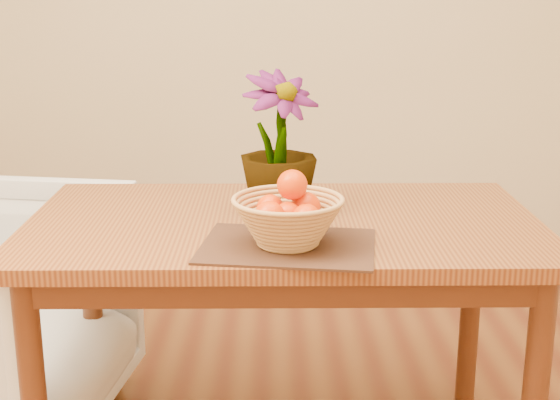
{
  "coord_description": "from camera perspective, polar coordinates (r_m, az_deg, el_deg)",
  "views": [
    {
      "loc": [
        -0.03,
        -1.75,
        1.36
      ],
      "look_at": [
        -0.01,
        0.09,
        0.86
      ],
      "focal_mm": 50.0,
      "sensor_mm": 36.0,
      "label": 1
    }
  ],
  "objects": [
    {
      "name": "orange_pile",
      "position": [
        1.88,
        0.64,
        -0.52
      ],
      "size": [
        0.16,
        0.16,
        0.13
      ],
      "rotation": [
        0.0,
        0.0,
        0.15
      ],
      "color": "red",
      "rests_on": "wicker_basket"
    },
    {
      "name": "wicker_basket",
      "position": [
        1.89,
        0.58,
        -1.71
      ],
      "size": [
        0.27,
        0.27,
        0.11
      ],
      "color": "tan",
      "rests_on": "placemat"
    },
    {
      "name": "table",
      "position": [
        2.16,
        0.25,
        -3.6
      ],
      "size": [
        1.4,
        0.8,
        0.75
      ],
      "color": "brown",
      "rests_on": "floor"
    },
    {
      "name": "placemat",
      "position": [
        1.9,
        0.57,
        -3.38
      ],
      "size": [
        0.46,
        0.37,
        0.01
      ],
      "primitive_type": "cube",
      "rotation": [
        0.0,
        0.0,
        -0.14
      ],
      "color": "#3D2216",
      "rests_on": "table"
    },
    {
      "name": "potted_plant",
      "position": [
        2.15,
        -0.13,
        4.16
      ],
      "size": [
        0.31,
        0.31,
        0.39
      ],
      "primitive_type": "imported",
      "rotation": [
        0.0,
        0.0,
        0.59
      ],
      "color": "#1C4814",
      "rests_on": "table"
    }
  ]
}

